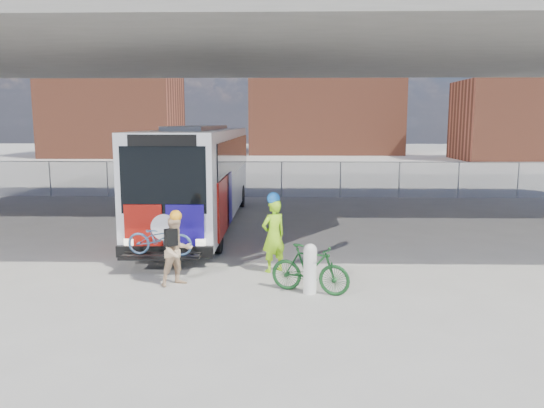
{
  "coord_description": "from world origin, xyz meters",
  "views": [
    {
      "loc": [
        1.15,
        -15.01,
        3.82
      ],
      "look_at": [
        0.81,
        -0.66,
        1.6
      ],
      "focal_mm": 35.0,
      "sensor_mm": 36.0,
      "label": 1
    }
  ],
  "objects_px": {
    "cyclist_tan": "(177,250)",
    "bike_parked": "(310,269)",
    "cyclist_hivis": "(274,234)",
    "bus": "(200,169)",
    "bollard": "(310,267)"
  },
  "relations": [
    {
      "from": "cyclist_hivis",
      "to": "cyclist_tan",
      "type": "bearing_deg",
      "value": -7.07
    },
    {
      "from": "bollard",
      "to": "bus",
      "type": "bearing_deg",
      "value": 114.79
    },
    {
      "from": "bike_parked",
      "to": "bollard",
      "type": "bearing_deg",
      "value": -165.42
    },
    {
      "from": "bus",
      "to": "cyclist_hivis",
      "type": "height_order",
      "value": "bus"
    },
    {
      "from": "bus",
      "to": "cyclist_tan",
      "type": "height_order",
      "value": "bus"
    },
    {
      "from": "cyclist_tan",
      "to": "bike_parked",
      "type": "bearing_deg",
      "value": -46.97
    },
    {
      "from": "cyclist_tan",
      "to": "bike_parked",
      "type": "height_order",
      "value": "cyclist_tan"
    },
    {
      "from": "bus",
      "to": "bollard",
      "type": "xyz_separation_m",
      "value": [
        3.73,
        -8.07,
        -1.5
      ]
    },
    {
      "from": "bollard",
      "to": "cyclist_hivis",
      "type": "relative_size",
      "value": 0.55
    },
    {
      "from": "bollard",
      "to": "bike_parked",
      "type": "bearing_deg",
      "value": 83.36
    },
    {
      "from": "cyclist_hivis",
      "to": "bike_parked",
      "type": "relative_size",
      "value": 1.12
    },
    {
      "from": "bus",
      "to": "cyclist_tan",
      "type": "distance_m",
      "value": 7.66
    },
    {
      "from": "cyclist_hivis",
      "to": "bike_parked",
      "type": "distance_m",
      "value": 1.97
    },
    {
      "from": "cyclist_hivis",
      "to": "bike_parked",
      "type": "height_order",
      "value": "cyclist_hivis"
    },
    {
      "from": "bus",
      "to": "bike_parked",
      "type": "relative_size",
      "value": 6.99
    }
  ]
}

